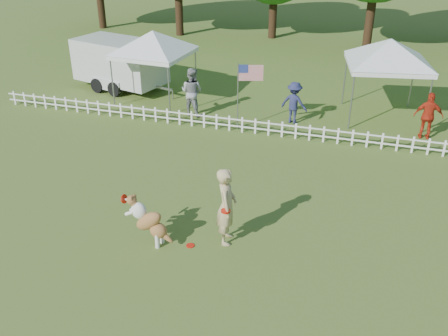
{
  "coord_description": "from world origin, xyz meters",
  "views": [
    {
      "loc": [
        3.67,
        -9.57,
        7.38
      ],
      "look_at": [
        0.09,
        2.0,
        1.1
      ],
      "focal_mm": 40.0,
      "sensor_mm": 36.0,
      "label": 1
    }
  ],
  "objects_px": {
    "spectator_a": "(192,92)",
    "canopy_tent_left": "(155,67)",
    "frisbee_on_turf": "(190,245)",
    "spectator_b": "(294,103)",
    "handler": "(227,206)",
    "spectator_c": "(428,116)",
    "dog": "(149,221)",
    "cargo_trailer": "(120,64)",
    "canopy_tent_right": "(385,80)",
    "flag_pole": "(238,97)"
  },
  "relations": [
    {
      "from": "spectator_b",
      "to": "canopy_tent_left",
      "type": "bearing_deg",
      "value": 5.77
    },
    {
      "from": "dog",
      "to": "spectator_c",
      "type": "bearing_deg",
      "value": 59.85
    },
    {
      "from": "dog",
      "to": "canopy_tent_right",
      "type": "xyz_separation_m",
      "value": [
        5.19,
        10.47,
        0.9
      ]
    },
    {
      "from": "cargo_trailer",
      "to": "spectator_a",
      "type": "bearing_deg",
      "value": -12.96
    },
    {
      "from": "handler",
      "to": "spectator_a",
      "type": "distance_m",
      "value": 8.76
    },
    {
      "from": "handler",
      "to": "flag_pole",
      "type": "height_order",
      "value": "flag_pole"
    },
    {
      "from": "handler",
      "to": "spectator_b",
      "type": "xyz_separation_m",
      "value": [
        0.19,
        8.26,
        -0.2
      ]
    },
    {
      "from": "canopy_tent_right",
      "to": "spectator_b",
      "type": "distance_m",
      "value": 3.66
    },
    {
      "from": "cargo_trailer",
      "to": "spectator_a",
      "type": "distance_m",
      "value": 4.86
    },
    {
      "from": "cargo_trailer",
      "to": "spectator_b",
      "type": "xyz_separation_m",
      "value": [
        8.35,
        -1.86,
        -0.32
      ]
    },
    {
      "from": "canopy_tent_left",
      "to": "canopy_tent_right",
      "type": "distance_m",
      "value": 9.38
    },
    {
      "from": "spectator_c",
      "to": "canopy_tent_left",
      "type": "bearing_deg",
      "value": -5.46
    },
    {
      "from": "frisbee_on_turf",
      "to": "spectator_b",
      "type": "height_order",
      "value": "spectator_b"
    },
    {
      "from": "spectator_a",
      "to": "handler",
      "type": "bearing_deg",
      "value": 125.02
    },
    {
      "from": "spectator_a",
      "to": "spectator_b",
      "type": "bearing_deg",
      "value": -165.53
    },
    {
      "from": "flag_pole",
      "to": "spectator_c",
      "type": "distance_m",
      "value": 6.84
    },
    {
      "from": "cargo_trailer",
      "to": "spectator_b",
      "type": "relative_size",
      "value": 3.16
    },
    {
      "from": "canopy_tent_left",
      "to": "spectator_c",
      "type": "distance_m",
      "value": 11.02
    },
    {
      "from": "canopy_tent_left",
      "to": "spectator_a",
      "type": "bearing_deg",
      "value": -25.33
    },
    {
      "from": "canopy_tent_left",
      "to": "spectator_b",
      "type": "xyz_separation_m",
      "value": [
        6.13,
        -0.8,
        -0.65
      ]
    },
    {
      "from": "dog",
      "to": "frisbee_on_turf",
      "type": "distance_m",
      "value": 1.18
    },
    {
      "from": "frisbee_on_turf",
      "to": "spectator_a",
      "type": "relative_size",
      "value": 0.11
    },
    {
      "from": "dog",
      "to": "canopy_tent_right",
      "type": "distance_m",
      "value": 11.72
    },
    {
      "from": "canopy_tent_right",
      "to": "flag_pole",
      "type": "bearing_deg",
      "value": -161.35
    },
    {
      "from": "frisbee_on_turf",
      "to": "cargo_trailer",
      "type": "relative_size",
      "value": 0.04
    },
    {
      "from": "cargo_trailer",
      "to": "spectator_c",
      "type": "height_order",
      "value": "cargo_trailer"
    },
    {
      "from": "canopy_tent_left",
      "to": "frisbee_on_turf",
      "type": "bearing_deg",
      "value": -57.59
    },
    {
      "from": "canopy_tent_left",
      "to": "cargo_trailer",
      "type": "xyz_separation_m",
      "value": [
        -2.22,
        1.06,
        -0.34
      ]
    },
    {
      "from": "flag_pole",
      "to": "cargo_trailer",
      "type": "bearing_deg",
      "value": 137.11
    },
    {
      "from": "canopy_tent_right",
      "to": "frisbee_on_turf",
      "type": "bearing_deg",
      "value": -122.38
    },
    {
      "from": "canopy_tent_right",
      "to": "cargo_trailer",
      "type": "bearing_deg",
      "value": 168.41
    },
    {
      "from": "canopy_tent_right",
      "to": "spectator_c",
      "type": "height_order",
      "value": "canopy_tent_right"
    },
    {
      "from": "canopy_tent_right",
      "to": "spectator_c",
      "type": "relative_size",
      "value": 1.78
    },
    {
      "from": "canopy_tent_right",
      "to": "spectator_a",
      "type": "xyz_separation_m",
      "value": [
        -7.25,
        -1.96,
        -0.56
      ]
    },
    {
      "from": "dog",
      "to": "frisbee_on_turf",
      "type": "xyz_separation_m",
      "value": [
        0.99,
        0.15,
        -0.62
      ]
    },
    {
      "from": "handler",
      "to": "spectator_c",
      "type": "height_order",
      "value": "handler"
    },
    {
      "from": "frisbee_on_turf",
      "to": "canopy_tent_right",
      "type": "relative_size",
      "value": 0.07
    },
    {
      "from": "canopy_tent_left",
      "to": "spectator_a",
      "type": "distance_m",
      "value": 2.46
    },
    {
      "from": "cargo_trailer",
      "to": "flag_pole",
      "type": "xyz_separation_m",
      "value": [
        6.45,
        -3.1,
        0.13
      ]
    },
    {
      "from": "dog",
      "to": "canopy_tent_left",
      "type": "bearing_deg",
      "value": 120.77
    },
    {
      "from": "canopy_tent_left",
      "to": "handler",
      "type": "bearing_deg",
      "value": -52.71
    },
    {
      "from": "frisbee_on_turf",
      "to": "spectator_b",
      "type": "xyz_separation_m",
      "value": [
        0.98,
        8.74,
        0.8
      ]
    },
    {
      "from": "spectator_a",
      "to": "spectator_c",
      "type": "height_order",
      "value": "spectator_a"
    },
    {
      "from": "handler",
      "to": "frisbee_on_turf",
      "type": "distance_m",
      "value": 1.36
    },
    {
      "from": "spectator_a",
      "to": "canopy_tent_left",
      "type": "bearing_deg",
      "value": -20.34
    },
    {
      "from": "handler",
      "to": "flag_pole",
      "type": "relative_size",
      "value": 0.8
    },
    {
      "from": "flag_pole",
      "to": "spectator_a",
      "type": "relative_size",
      "value": 1.31
    },
    {
      "from": "spectator_a",
      "to": "spectator_c",
      "type": "relative_size",
      "value": 1.13
    },
    {
      "from": "frisbee_on_turf",
      "to": "cargo_trailer",
      "type": "distance_m",
      "value": 12.95
    },
    {
      "from": "spectator_c",
      "to": "frisbee_on_turf",
      "type": "bearing_deg",
      "value": 55.24
    }
  ]
}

